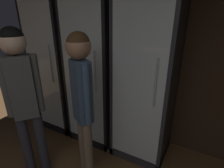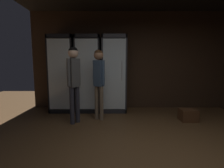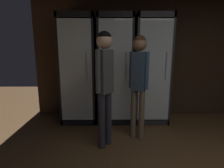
{
  "view_description": "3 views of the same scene",
  "coord_description": "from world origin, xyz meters",
  "px_view_note": "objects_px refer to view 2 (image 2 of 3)",
  "views": [
    {
      "loc": [
        -0.04,
        0.8,
        1.75
      ],
      "look_at": [
        -0.91,
        2.38,
        1.02
      ],
      "focal_mm": 27.85,
      "sensor_mm": 36.0,
      "label": 1
    },
    {
      "loc": [
        -0.67,
        -1.71,
        1.29
      ],
      "look_at": [
        -0.69,
        2.72,
        0.75
      ],
      "focal_mm": 25.51,
      "sensor_mm": 36.0,
      "label": 2
    },
    {
      "loc": [
        -1.41,
        -0.67,
        1.41
      ],
      "look_at": [
        -1.38,
        2.43,
        0.8
      ],
      "focal_mm": 27.54,
      "sensor_mm": 36.0,
      "label": 3
    }
  ],
  "objects_px": {
    "cooler_far_left": "(64,75)",
    "cooler_left": "(90,75)",
    "shopper_near": "(99,75)",
    "shopper_far": "(75,75)",
    "wine_crate_floor": "(189,115)",
    "cooler_center": "(115,75)"
  },
  "relations": [
    {
      "from": "cooler_far_left",
      "to": "cooler_left",
      "type": "distance_m",
      "value": 0.71
    },
    {
      "from": "cooler_left",
      "to": "shopper_near",
      "type": "bearing_deg",
      "value": -66.52
    },
    {
      "from": "cooler_left",
      "to": "shopper_far",
      "type": "relative_size",
      "value": 1.24
    },
    {
      "from": "cooler_left",
      "to": "wine_crate_floor",
      "type": "bearing_deg",
      "value": -19.99
    },
    {
      "from": "cooler_far_left",
      "to": "shopper_far",
      "type": "relative_size",
      "value": 1.24
    },
    {
      "from": "cooler_center",
      "to": "shopper_near",
      "type": "bearing_deg",
      "value": -114.66
    },
    {
      "from": "shopper_far",
      "to": "wine_crate_floor",
      "type": "bearing_deg",
      "value": 3.29
    },
    {
      "from": "cooler_far_left",
      "to": "cooler_left",
      "type": "bearing_deg",
      "value": 0.03
    },
    {
      "from": "cooler_far_left",
      "to": "shopper_near",
      "type": "distance_m",
      "value": 1.32
    },
    {
      "from": "cooler_left",
      "to": "shopper_near",
      "type": "distance_m",
      "value": 0.87
    },
    {
      "from": "cooler_center",
      "to": "wine_crate_floor",
      "type": "height_order",
      "value": "cooler_center"
    },
    {
      "from": "cooler_far_left",
      "to": "cooler_center",
      "type": "height_order",
      "value": "same"
    },
    {
      "from": "cooler_center",
      "to": "shopper_far",
      "type": "distance_m",
      "value": 1.35
    },
    {
      "from": "wine_crate_floor",
      "to": "shopper_far",
      "type": "bearing_deg",
      "value": -176.71
    },
    {
      "from": "wine_crate_floor",
      "to": "cooler_far_left",
      "type": "bearing_deg",
      "value": 164.31
    },
    {
      "from": "cooler_far_left",
      "to": "cooler_left",
      "type": "xyz_separation_m",
      "value": [
        0.71,
        0.0,
        0.0
      ]
    },
    {
      "from": "cooler_left",
      "to": "shopper_near",
      "type": "height_order",
      "value": "cooler_left"
    },
    {
      "from": "cooler_far_left",
      "to": "cooler_left",
      "type": "height_order",
      "value": "same"
    },
    {
      "from": "cooler_far_left",
      "to": "cooler_center",
      "type": "relative_size",
      "value": 1.0
    },
    {
      "from": "cooler_left",
      "to": "cooler_center",
      "type": "xyz_separation_m",
      "value": [
        0.71,
        -0.0,
        0.0
      ]
    },
    {
      "from": "cooler_left",
      "to": "wine_crate_floor",
      "type": "distance_m",
      "value": 2.71
    },
    {
      "from": "cooler_center",
      "to": "shopper_far",
      "type": "height_order",
      "value": "cooler_center"
    }
  ]
}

